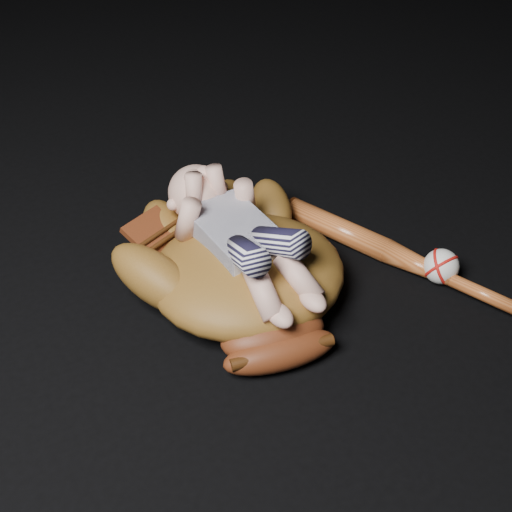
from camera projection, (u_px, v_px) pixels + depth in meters
name	position (u px, v px, depth m)	size (l,w,h in m)	color
baseball_glove	(247.00, 266.00, 1.26)	(0.43, 0.50, 0.16)	brown
newborn_baby	(244.00, 235.00, 1.23)	(0.19, 0.41, 0.16)	#DCA28E
baseball_bat	(400.00, 257.00, 1.37)	(0.05, 0.51, 0.05)	#A84E20
baseball	(441.00, 266.00, 1.33)	(0.07, 0.07, 0.07)	white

